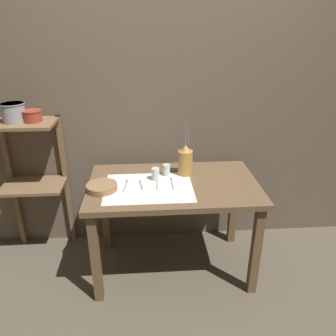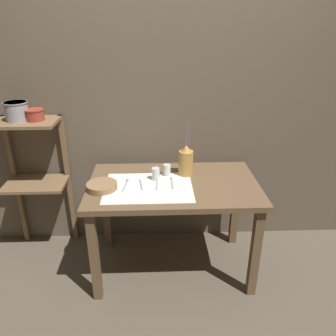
{
  "view_description": "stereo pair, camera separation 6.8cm",
  "coord_description": "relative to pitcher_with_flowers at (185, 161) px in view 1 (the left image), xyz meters",
  "views": [
    {
      "loc": [
        -0.19,
        -2.12,
        1.83
      ],
      "look_at": [
        -0.04,
        0.0,
        0.88
      ],
      "focal_mm": 35.0,
      "sensor_mm": 36.0,
      "label": 1
    },
    {
      "loc": [
        -0.12,
        -2.12,
        1.83
      ],
      "look_at": [
        -0.04,
        0.0,
        0.88
      ],
      "focal_mm": 35.0,
      "sensor_mm": 36.0,
      "label": 2
    }
  ],
  "objects": [
    {
      "name": "metal_pot_small",
      "position": [
        -1.11,
        0.13,
        0.34
      ],
      "size": [
        0.14,
        0.14,
        0.08
      ],
      "color": "#9E3828",
      "rests_on": "wooden_shelf_unit"
    },
    {
      "name": "wooden_bowl",
      "position": [
        -0.61,
        -0.21,
        -0.09
      ],
      "size": [
        0.21,
        0.21,
        0.04
      ],
      "color": "#8E6B47",
      "rests_on": "wooden_table"
    },
    {
      "name": "spoon_inner",
      "position": [
        -0.11,
        -0.11,
        -0.1
      ],
      "size": [
        0.02,
        0.18,
        0.02
      ],
      "color": "#939399",
      "rests_on": "wooden_table"
    },
    {
      "name": "ground_plane",
      "position": [
        -0.1,
        -0.14,
        -0.87
      ],
      "size": [
        12.0,
        12.0,
        0.0
      ],
      "primitive_type": "plane",
      "color": "brown"
    },
    {
      "name": "metal_pot_large",
      "position": [
        -1.24,
        0.13,
        0.36
      ],
      "size": [
        0.17,
        0.17,
        0.14
      ],
      "color": "#939399",
      "rests_on": "wooden_shelf_unit"
    },
    {
      "name": "wooden_table",
      "position": [
        -0.1,
        -0.14,
        -0.22
      ],
      "size": [
        1.23,
        0.74,
        0.76
      ],
      "color": "brown",
      "rests_on": "ground_plane"
    },
    {
      "name": "linen_cloth",
      "position": [
        -0.28,
        -0.2,
        -0.11
      ],
      "size": [
        0.62,
        0.47,
        0.0
      ],
      "color": "white",
      "rests_on": "wooden_table"
    },
    {
      "name": "glass_tumbler_near",
      "position": [
        -0.23,
        -0.08,
        -0.06
      ],
      "size": [
        0.06,
        0.06,
        0.09
      ],
      "color": "silver",
      "rests_on": "wooden_table"
    },
    {
      "name": "spoon_outer",
      "position": [
        -0.44,
        -0.12,
        -0.1
      ],
      "size": [
        0.04,
        0.18,
        0.02
      ],
      "color": "#939399",
      "rests_on": "wooden_table"
    },
    {
      "name": "glass_tumbler_far",
      "position": [
        -0.14,
        -0.01,
        -0.07
      ],
      "size": [
        0.06,
        0.06,
        0.09
      ],
      "color": "silver",
      "rests_on": "wooden_table"
    },
    {
      "name": "wooden_shelf_unit",
      "position": [
        -1.19,
        0.17,
        -0.07
      ],
      "size": [
        0.48,
        0.32,
        1.16
      ],
      "color": "brown",
      "rests_on": "ground_plane"
    },
    {
      "name": "stone_wall_back",
      "position": [
        -0.1,
        0.34,
        0.33
      ],
      "size": [
        7.0,
        0.06,
        2.4
      ],
      "color": "brown",
      "rests_on": "ground_plane"
    },
    {
      "name": "pitcher_with_flowers",
      "position": [
        0.0,
        0.0,
        0.0
      ],
      "size": [
        0.11,
        0.11,
        0.41
      ],
      "color": "#B7843D",
      "rests_on": "wooden_table"
    },
    {
      "name": "fork_outer",
      "position": [
        -0.22,
        -0.17,
        -0.11
      ],
      "size": [
        0.02,
        0.16,
        0.0
      ],
      "color": "#939399",
      "rests_on": "wooden_table"
    },
    {
      "name": "fork_inner",
      "position": [
        -0.33,
        -0.16,
        -0.11
      ],
      "size": [
        0.03,
        0.16,
        0.0
      ],
      "color": "#939399",
      "rests_on": "wooden_table"
    }
  ]
}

